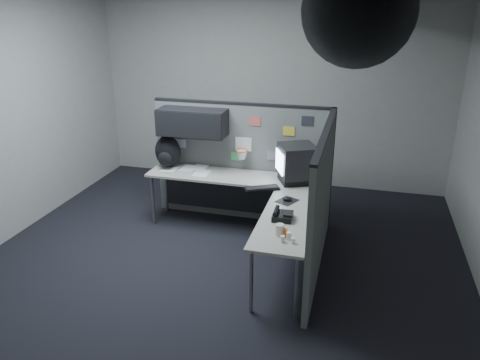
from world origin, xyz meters
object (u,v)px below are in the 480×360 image
(monitor, at_px, (297,163))
(backpack, at_px, (168,152))
(phone, at_px, (282,215))
(desk, at_px, (247,194))
(keyboard, at_px, (262,188))

(monitor, bearing_deg, backpack, -162.98)
(backpack, bearing_deg, phone, -21.69)
(phone, bearing_deg, desk, 133.17)
(keyboard, relative_size, phone, 1.89)
(desk, bearing_deg, keyboard, -24.51)
(desk, bearing_deg, phone, -54.64)
(phone, distance_m, backpack, 2.16)
(desk, distance_m, phone, 1.02)
(phone, bearing_deg, backpack, 154.26)
(monitor, height_order, backpack, monitor)
(phone, relative_size, backpack, 0.53)
(keyboard, bearing_deg, phone, -45.62)
(phone, height_order, backpack, backpack)
(keyboard, height_order, phone, phone)
(keyboard, relative_size, backpack, 1.00)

